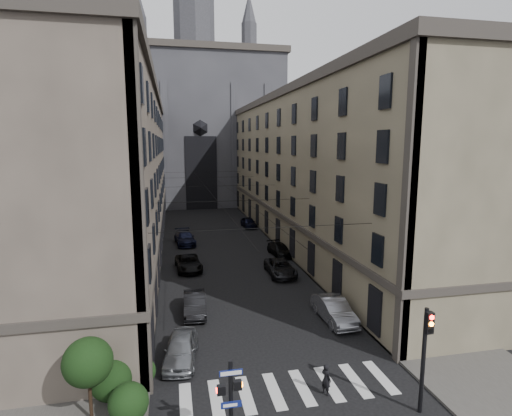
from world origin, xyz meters
TOP-DOWN VIEW (x-y plane):
  - sidewalk_left at (-10.50, 36.00)m, footprint 7.00×80.00m
  - sidewalk_right at (10.50, 36.00)m, footprint 7.00×80.00m
  - zebra_crossing at (0.00, 5.00)m, footprint 11.00×3.20m
  - building_left at (-13.44, 36.00)m, footprint 13.60×60.60m
  - building_right at (13.44, 36.00)m, footprint 13.60×60.60m
  - gothic_tower at (0.00, 74.96)m, footprint 35.00×23.00m
  - pedestrian_signal_left at (-3.51, 1.50)m, footprint 1.02×0.38m
  - traffic_light_right at (5.60, 1.92)m, footprint 0.34×0.50m
  - shrub_cluster at (-8.72, 5.01)m, footprint 3.90×4.40m
  - tram_wires at (0.00, 35.63)m, footprint 14.00×60.00m
  - car_left_near at (-5.37, 8.91)m, footprint 2.44×4.76m
  - car_left_midnear at (-4.20, 15.42)m, footprint 1.76×4.66m
  - car_left_midfar at (-4.20, 26.13)m, footprint 2.78×5.32m
  - car_left_far at (-4.20, 36.81)m, footprint 2.78×5.75m
  - car_right_near at (5.51, 12.10)m, footprint 1.86×5.00m
  - car_right_midnear at (4.45, 22.69)m, footprint 2.54×5.30m
  - car_right_midfar at (6.20, 29.32)m, footprint 2.35×4.83m
  - car_right_far at (5.62, 45.20)m, footprint 2.03×4.59m
  - pedestrian at (1.75, 4.21)m, footprint 0.60×0.70m

SIDE VIEW (x-z plane):
  - zebra_crossing at x=0.00m, z-range 0.00..0.01m
  - sidewalk_left at x=-10.50m, z-range 0.00..0.15m
  - sidewalk_right at x=10.50m, z-range 0.00..0.15m
  - car_right_midfar at x=6.20m, z-range 0.00..1.35m
  - car_left_midfar at x=-4.20m, z-range 0.00..1.43m
  - car_right_midnear at x=4.45m, z-range 0.00..1.46m
  - car_left_midnear at x=-4.20m, z-range 0.00..1.52m
  - car_right_far at x=5.62m, z-range 0.00..1.54m
  - car_left_near at x=-5.37m, z-range 0.00..1.55m
  - car_left_far at x=-4.20m, z-range 0.00..1.61m
  - pedestrian at x=1.75m, z-range 0.00..1.63m
  - car_right_near at x=5.51m, z-range 0.00..1.63m
  - shrub_cluster at x=-8.72m, z-range -0.15..3.75m
  - pedestrian_signal_left at x=-3.51m, z-range 0.32..4.32m
  - traffic_light_right at x=5.60m, z-range 0.69..5.89m
  - tram_wires at x=0.00m, z-range 7.03..7.46m
  - building_left at x=-13.44m, z-range -0.08..18.77m
  - building_right at x=13.44m, z-range -0.08..18.77m
  - gothic_tower at x=0.00m, z-range -11.20..46.80m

